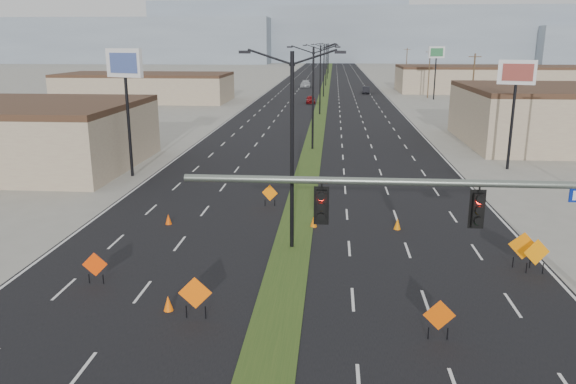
# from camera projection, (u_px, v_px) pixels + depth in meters

# --- Properties ---
(ground) EXTENTS (600.00, 600.00, 0.00)m
(ground) POSITION_uv_depth(u_px,v_px,m) (264.00, 380.00, 17.88)
(ground) COLOR gray
(ground) RESTS_ON ground
(road_surface) EXTENTS (25.00, 400.00, 0.02)m
(road_surface) POSITION_uv_depth(u_px,v_px,m) (324.00, 95.00, 114.16)
(road_surface) COLOR black
(road_surface) RESTS_ON ground
(median_strip) EXTENTS (2.00, 400.00, 0.04)m
(median_strip) POSITION_uv_depth(u_px,v_px,m) (324.00, 95.00, 114.16)
(median_strip) COLOR #264518
(median_strip) RESTS_ON ground
(building_sw_far) EXTENTS (30.00, 14.00, 4.50)m
(building_sw_far) POSITION_uv_depth(u_px,v_px,m) (146.00, 89.00, 101.63)
(building_sw_far) COLOR tan
(building_sw_far) RESTS_ON ground
(building_se_far) EXTENTS (44.00, 16.00, 5.00)m
(building_se_far) POSITION_uv_depth(u_px,v_px,m) (502.00, 80.00, 120.18)
(building_se_far) COLOR tan
(building_se_far) RESTS_ON ground
(mesa_west) EXTENTS (180.00, 50.00, 22.00)m
(mesa_west) POSITION_uv_depth(u_px,v_px,m) (102.00, 41.00, 293.96)
(mesa_west) COLOR gray
(mesa_west) RESTS_ON ground
(mesa_center) EXTENTS (220.00, 50.00, 28.00)m
(mesa_center) POSITION_uv_depth(u_px,v_px,m) (406.00, 35.00, 299.97)
(mesa_center) COLOR gray
(mesa_center) RESTS_ON ground
(mesa_backdrop) EXTENTS (140.00, 50.00, 32.00)m
(mesa_backdrop) POSITION_uv_depth(u_px,v_px,m) (280.00, 32.00, 324.17)
(mesa_backdrop) COLOR gray
(mesa_backdrop) RESTS_ON ground
(signal_mast) EXTENTS (16.30, 0.60, 8.00)m
(signal_mast) POSITION_uv_depth(u_px,v_px,m) (536.00, 224.00, 17.89)
(signal_mast) COLOR slate
(signal_mast) RESTS_ON ground
(streetlight_0) EXTENTS (5.15, 0.24, 10.02)m
(streetlight_0) POSITION_uv_depth(u_px,v_px,m) (292.00, 145.00, 28.03)
(streetlight_0) COLOR black
(streetlight_0) RESTS_ON ground
(streetlight_1) EXTENTS (5.15, 0.24, 10.02)m
(streetlight_1) POSITION_uv_depth(u_px,v_px,m) (313.00, 95.00, 54.99)
(streetlight_1) COLOR black
(streetlight_1) RESTS_ON ground
(streetlight_2) EXTENTS (5.15, 0.24, 10.02)m
(streetlight_2) POSITION_uv_depth(u_px,v_px,m) (320.00, 77.00, 81.94)
(streetlight_2) COLOR black
(streetlight_2) RESTS_ON ground
(streetlight_3) EXTENTS (5.15, 0.24, 10.02)m
(streetlight_3) POSITION_uv_depth(u_px,v_px,m) (324.00, 69.00, 108.90)
(streetlight_3) COLOR black
(streetlight_3) RESTS_ON ground
(streetlight_4) EXTENTS (5.15, 0.24, 10.02)m
(streetlight_4) POSITION_uv_depth(u_px,v_px,m) (326.00, 63.00, 135.86)
(streetlight_4) COLOR black
(streetlight_4) RESTS_ON ground
(streetlight_5) EXTENTS (5.15, 0.24, 10.02)m
(streetlight_5) POSITION_uv_depth(u_px,v_px,m) (328.00, 60.00, 162.82)
(streetlight_5) COLOR black
(streetlight_5) RESTS_ON ground
(streetlight_6) EXTENTS (5.15, 0.24, 10.02)m
(streetlight_6) POSITION_uv_depth(u_px,v_px,m) (329.00, 57.00, 189.78)
(streetlight_6) COLOR black
(streetlight_6) RESTS_ON ground
(utility_pole_1) EXTENTS (1.60, 0.20, 9.00)m
(utility_pole_1) POSITION_uv_depth(u_px,v_px,m) (472.00, 88.00, 72.88)
(utility_pole_1) COLOR #4C3823
(utility_pole_1) RESTS_ON ground
(utility_pole_2) EXTENTS (1.60, 0.20, 9.00)m
(utility_pole_2) POSITION_uv_depth(u_px,v_px,m) (429.00, 73.00, 106.57)
(utility_pole_2) COLOR #4C3823
(utility_pole_2) RESTS_ON ground
(utility_pole_3) EXTENTS (1.60, 0.20, 9.00)m
(utility_pole_3) POSITION_uv_depth(u_px,v_px,m) (406.00, 66.00, 140.27)
(utility_pole_3) COLOR #4C3823
(utility_pole_3) RESTS_ON ground
(car_left) EXTENTS (1.78, 4.05, 1.36)m
(car_left) POSITION_uv_depth(u_px,v_px,m) (311.00, 99.00, 98.17)
(car_left) COLOR maroon
(car_left) RESTS_ON ground
(car_mid) EXTENTS (1.69, 4.27, 1.38)m
(car_mid) POSITION_uv_depth(u_px,v_px,m) (366.00, 90.00, 116.73)
(car_mid) COLOR black
(car_mid) RESTS_ON ground
(car_far) EXTENTS (2.27, 5.53, 1.60)m
(car_far) POSITION_uv_depth(u_px,v_px,m) (306.00, 84.00, 133.03)
(car_far) COLOR #A8ACB2
(car_far) RESTS_ON ground
(construction_sign_0) EXTENTS (1.11, 0.16, 1.48)m
(construction_sign_0) POSITION_uv_depth(u_px,v_px,m) (95.00, 266.00, 24.76)
(construction_sign_0) COLOR #EE3D05
(construction_sign_0) RESTS_ON ground
(construction_sign_1) EXTENTS (1.30, 0.15, 1.74)m
(construction_sign_1) POSITION_uv_depth(u_px,v_px,m) (195.00, 294.00, 21.58)
(construction_sign_1) COLOR #FF6005
(construction_sign_1) RESTS_ON ground
(construction_sign_2) EXTENTS (1.06, 0.31, 1.44)m
(construction_sign_2) POSITION_uv_depth(u_px,v_px,m) (270.00, 194.00, 36.57)
(construction_sign_2) COLOR orange
(construction_sign_2) RESTS_ON ground
(construction_sign_3) EXTENTS (1.17, 0.08, 1.55)m
(construction_sign_3) POSITION_uv_depth(u_px,v_px,m) (439.00, 317.00, 20.07)
(construction_sign_3) COLOR #D84C04
(construction_sign_3) RESTS_ON ground
(construction_sign_4) EXTENTS (1.30, 0.44, 1.80)m
(construction_sign_4) POSITION_uv_depth(u_px,v_px,m) (523.00, 247.00, 26.45)
(construction_sign_4) COLOR #D76E04
(construction_sign_4) RESTS_ON ground
(construction_sign_5) EXTENTS (1.25, 0.32, 1.70)m
(construction_sign_5) POSITION_uv_depth(u_px,v_px,m) (537.00, 253.00, 25.82)
(construction_sign_5) COLOR orange
(construction_sign_5) RESTS_ON ground
(cone_0) EXTENTS (0.48, 0.48, 0.65)m
(cone_0) POSITION_uv_depth(u_px,v_px,m) (168.00, 303.00, 22.38)
(cone_0) COLOR #FF6205
(cone_0) RESTS_ON ground
(cone_1) EXTENTS (0.49, 0.49, 0.68)m
(cone_1) POSITION_uv_depth(u_px,v_px,m) (314.00, 221.00, 32.54)
(cone_1) COLOR #D76104
(cone_1) RESTS_ON ground
(cone_2) EXTENTS (0.44, 0.44, 0.69)m
(cone_2) POSITION_uv_depth(u_px,v_px,m) (397.00, 224.00, 32.12)
(cone_2) COLOR orange
(cone_2) RESTS_ON ground
(cone_3) EXTENTS (0.42, 0.42, 0.65)m
(cone_3) POSITION_uv_depth(u_px,v_px,m) (168.00, 219.00, 33.03)
(cone_3) COLOR #DD4804
(cone_3) RESTS_ON ground
(pole_sign_west) EXTENTS (3.16, 1.46, 9.95)m
(pole_sign_west) POSITION_uv_depth(u_px,v_px,m) (125.00, 73.00, 43.02)
(pole_sign_west) COLOR black
(pole_sign_west) RESTS_ON ground
(pole_sign_east_near) EXTENTS (2.89, 1.31, 9.02)m
(pole_sign_east_near) POSITION_uv_depth(u_px,v_px,m) (516.00, 81.00, 45.67)
(pole_sign_east_near) COLOR black
(pole_sign_east_near) RESTS_ON ground
(pole_sign_east_far) EXTENTS (3.10, 1.31, 9.65)m
(pole_sign_east_far) POSITION_uv_depth(u_px,v_px,m) (436.00, 56.00, 102.88)
(pole_sign_east_far) COLOR black
(pole_sign_east_far) RESTS_ON ground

